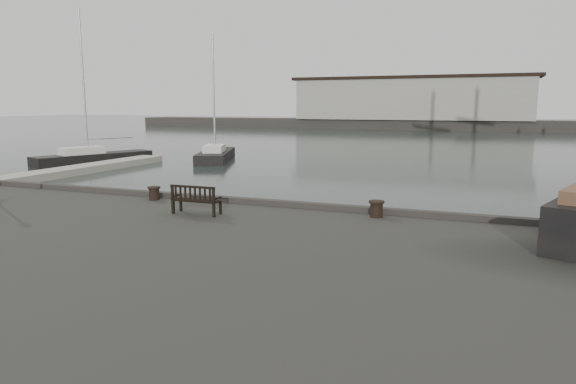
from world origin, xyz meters
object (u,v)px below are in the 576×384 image
(bench, at_px, (196,205))
(bollard_left, at_px, (154,193))
(yacht_b, at_px, (94,160))
(bollard_right, at_px, (376,209))
(yacht_d, at_px, (216,157))

(bench, xyz_separation_m, bollard_left, (-2.61, 1.52, -0.04))
(bench, height_order, bollard_left, bench)
(bollard_left, height_order, yacht_b, yacht_b)
(bollard_right, distance_m, yacht_d, 32.24)
(bollard_right, bearing_deg, yacht_b, 144.98)
(bollard_right, distance_m, yacht_b, 34.25)
(bench, distance_m, yacht_b, 31.25)
(yacht_b, bearing_deg, bollard_right, -13.53)
(bench, bearing_deg, bollard_left, 148.82)
(bollard_right, height_order, yacht_d, yacht_d)
(bench, relative_size, bollard_left, 3.24)
(bollard_left, xyz_separation_m, yacht_b, (-20.31, 19.67, -1.54))
(bollard_left, bearing_deg, yacht_b, 135.92)
(yacht_b, relative_size, yacht_d, 1.14)
(bollard_left, xyz_separation_m, yacht_d, (-11.92, 25.56, -1.56))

